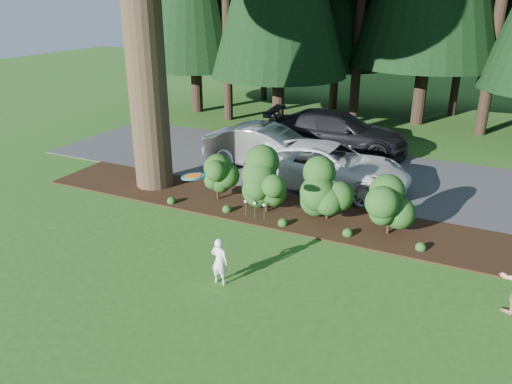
% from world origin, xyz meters
% --- Properties ---
extents(ground, '(80.00, 80.00, 0.00)m').
position_xyz_m(ground, '(0.00, 0.00, 0.00)').
color(ground, '#235518').
rests_on(ground, ground).
extents(mulch_bed, '(16.00, 2.50, 0.05)m').
position_xyz_m(mulch_bed, '(0.00, 3.25, 0.03)').
color(mulch_bed, black).
rests_on(mulch_bed, ground).
extents(driveway, '(22.00, 6.00, 0.03)m').
position_xyz_m(driveway, '(0.00, 7.50, 0.01)').
color(driveway, '#38383A').
rests_on(driveway, ground).
extents(shrub_row, '(6.53, 1.60, 1.61)m').
position_xyz_m(shrub_row, '(0.77, 3.14, 0.81)').
color(shrub_row, '#1B4415').
rests_on(shrub_row, ground).
extents(lily_cluster, '(0.69, 0.09, 0.57)m').
position_xyz_m(lily_cluster, '(-0.30, 2.40, 0.50)').
color(lily_cluster, '#1B4415').
rests_on(lily_cluster, ground).
extents(car_silver_wagon, '(4.82, 1.73, 1.58)m').
position_xyz_m(car_silver_wagon, '(-1.88, 6.77, 0.82)').
color(car_silver_wagon, silver).
rests_on(car_silver_wagon, driveway).
extents(car_white_suv, '(5.42, 2.53, 1.50)m').
position_xyz_m(car_white_suv, '(0.80, 5.72, 0.78)').
color(car_white_suv, silver).
rests_on(car_white_suv, driveway).
extents(car_dark_suv, '(5.96, 2.89, 1.67)m').
position_xyz_m(car_dark_suv, '(-0.20, 9.80, 0.87)').
color(car_dark_suv, black).
rests_on(car_dark_suv, driveway).
extents(child, '(0.42, 0.28, 1.13)m').
position_xyz_m(child, '(0.49, -1.02, 0.56)').
color(child, white).
rests_on(child, ground).
extents(frisbee, '(0.54, 0.54, 0.09)m').
position_xyz_m(frisbee, '(-0.23, -0.81, 2.40)').
color(frisbee, teal).
rests_on(frisbee, ground).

